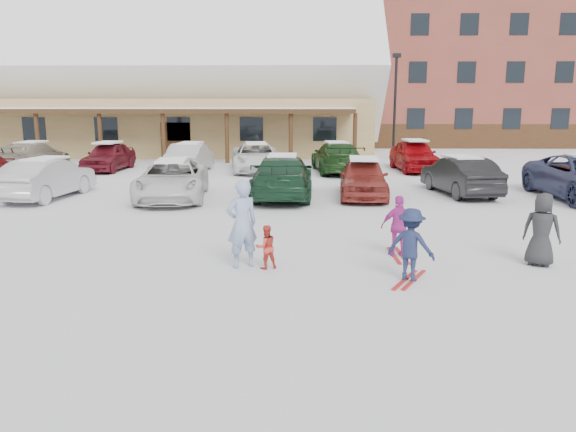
{
  "coord_description": "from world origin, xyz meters",
  "views": [
    {
      "loc": [
        0.57,
        -10.96,
        3.46
      ],
      "look_at": [
        0.3,
        1.0,
        1.0
      ],
      "focal_mm": 35.0,
      "sensor_mm": 36.0,
      "label": 1
    }
  ],
  "objects_px": {
    "day_lodge": "(161,94)",
    "parked_car_1": "(47,179)",
    "toddler_red": "(266,247)",
    "parked_car_11": "(337,157)",
    "alpine_hotel": "(466,38)",
    "parked_car_10": "(256,157)",
    "parked_car_7": "(33,157)",
    "parked_car_5": "(460,176)",
    "parked_car_4": "(363,178)",
    "parked_car_9": "(191,158)",
    "adult_skier": "(242,224)",
    "child_magenta": "(399,226)",
    "bystander_dark": "(542,229)",
    "parked_car_12": "(414,155)",
    "lamp_post": "(395,100)",
    "parked_car_3": "(282,177)",
    "parked_car_8": "(108,156)",
    "child_navy": "(411,245)",
    "parked_car_2": "(172,180)"
  },
  "relations": [
    {
      "from": "adult_skier",
      "to": "parked_car_10",
      "type": "distance_m",
      "value": 16.55
    },
    {
      "from": "parked_car_8",
      "to": "alpine_hotel",
      "type": "bearing_deg",
      "value": 44.81
    },
    {
      "from": "alpine_hotel",
      "to": "parked_car_4",
      "type": "relative_size",
      "value": 7.49
    },
    {
      "from": "lamp_post",
      "to": "parked_car_2",
      "type": "relative_size",
      "value": 1.24
    },
    {
      "from": "toddler_red",
      "to": "parked_car_9",
      "type": "height_order",
      "value": "parked_car_9"
    },
    {
      "from": "lamp_post",
      "to": "parked_car_1",
      "type": "height_order",
      "value": "lamp_post"
    },
    {
      "from": "parked_car_7",
      "to": "day_lodge",
      "type": "bearing_deg",
      "value": -107.5
    },
    {
      "from": "parked_car_1",
      "to": "parked_car_11",
      "type": "distance_m",
      "value": 13.4
    },
    {
      "from": "parked_car_1",
      "to": "parked_car_7",
      "type": "bearing_deg",
      "value": -54.43
    },
    {
      "from": "parked_car_2",
      "to": "parked_car_5",
      "type": "relative_size",
      "value": 1.17
    },
    {
      "from": "day_lodge",
      "to": "parked_car_7",
      "type": "bearing_deg",
      "value": -108.89
    },
    {
      "from": "parked_car_7",
      "to": "parked_car_10",
      "type": "xyz_separation_m",
      "value": [
        11.18,
        0.22,
        -0.03
      ]
    },
    {
      "from": "child_magenta",
      "to": "parked_car_7",
      "type": "distance_m",
      "value": 21.91
    },
    {
      "from": "child_navy",
      "to": "parked_car_8",
      "type": "xyz_separation_m",
      "value": [
        -11.88,
        17.59,
        -0.01
      ]
    },
    {
      "from": "child_navy",
      "to": "child_magenta",
      "type": "height_order",
      "value": "child_navy"
    },
    {
      "from": "day_lodge",
      "to": "parked_car_1",
      "type": "height_order",
      "value": "day_lodge"
    },
    {
      "from": "alpine_hotel",
      "to": "parked_car_5",
      "type": "xyz_separation_m",
      "value": [
        -7.72,
        -27.93,
        -7.92
      ]
    },
    {
      "from": "day_lodge",
      "to": "parked_car_10",
      "type": "height_order",
      "value": "day_lodge"
    },
    {
      "from": "parked_car_2",
      "to": "parked_car_7",
      "type": "relative_size",
      "value": 1.0
    },
    {
      "from": "parked_car_1",
      "to": "day_lodge",
      "type": "bearing_deg",
      "value": -81.49
    },
    {
      "from": "parked_car_9",
      "to": "toddler_red",
      "type": "bearing_deg",
      "value": 108.38
    },
    {
      "from": "parked_car_2",
      "to": "parked_car_12",
      "type": "bearing_deg",
      "value": 33.66
    },
    {
      "from": "toddler_red",
      "to": "parked_car_11",
      "type": "distance_m",
      "value": 16.47
    },
    {
      "from": "child_magenta",
      "to": "parked_car_4",
      "type": "height_order",
      "value": "parked_car_4"
    },
    {
      "from": "bystander_dark",
      "to": "parked_car_12",
      "type": "xyz_separation_m",
      "value": [
        0.59,
        16.63,
        -0.01
      ]
    },
    {
      "from": "alpine_hotel",
      "to": "lamp_post",
      "type": "xyz_separation_m",
      "value": [
        -8.0,
        -14.1,
        -5.1
      ]
    },
    {
      "from": "parked_car_12",
      "to": "day_lodge",
      "type": "bearing_deg",
      "value": 141.48
    },
    {
      "from": "parked_car_4",
      "to": "parked_car_9",
      "type": "xyz_separation_m",
      "value": [
        -7.7,
        7.21,
        0.01
      ]
    },
    {
      "from": "parked_car_11",
      "to": "parked_car_7",
      "type": "bearing_deg",
      "value": -5.84
    },
    {
      "from": "day_lodge",
      "to": "toddler_red",
      "type": "height_order",
      "value": "day_lodge"
    },
    {
      "from": "child_magenta",
      "to": "parked_car_5",
      "type": "height_order",
      "value": "parked_car_5"
    },
    {
      "from": "toddler_red",
      "to": "parked_car_8",
      "type": "xyz_separation_m",
      "value": [
        -9.02,
        16.84,
        0.25
      ]
    },
    {
      "from": "lamp_post",
      "to": "parked_car_11",
      "type": "relative_size",
      "value": 1.22
    },
    {
      "from": "day_lodge",
      "to": "adult_skier",
      "type": "bearing_deg",
      "value": -73.11
    },
    {
      "from": "adult_skier",
      "to": "parked_car_5",
      "type": "relative_size",
      "value": 0.43
    },
    {
      "from": "adult_skier",
      "to": "parked_car_7",
      "type": "distance_m",
      "value": 20.35
    },
    {
      "from": "alpine_hotel",
      "to": "parked_car_12",
      "type": "height_order",
      "value": "alpine_hotel"
    },
    {
      "from": "lamp_post",
      "to": "toddler_red",
      "type": "bearing_deg",
      "value": -105.27
    },
    {
      "from": "parked_car_3",
      "to": "parked_car_5",
      "type": "bearing_deg",
      "value": -172.49
    },
    {
      "from": "alpine_hotel",
      "to": "toddler_red",
      "type": "height_order",
      "value": "alpine_hotel"
    },
    {
      "from": "alpine_hotel",
      "to": "parked_car_5",
      "type": "height_order",
      "value": "alpine_hotel"
    },
    {
      "from": "parked_car_8",
      "to": "parked_car_4",
      "type": "bearing_deg",
      "value": -30.01
    },
    {
      "from": "lamp_post",
      "to": "toddler_red",
      "type": "distance_m",
      "value": 24.58
    },
    {
      "from": "adult_skier",
      "to": "bystander_dark",
      "type": "bearing_deg",
      "value": 154.22
    },
    {
      "from": "parked_car_5",
      "to": "lamp_post",
      "type": "bearing_deg",
      "value": -98.05
    },
    {
      "from": "parked_car_3",
      "to": "parked_car_5",
      "type": "height_order",
      "value": "parked_car_3"
    },
    {
      "from": "toddler_red",
      "to": "parked_car_9",
      "type": "xyz_separation_m",
      "value": [
        -4.7,
        16.17,
        0.26
      ]
    },
    {
      "from": "alpine_hotel",
      "to": "parked_car_10",
      "type": "height_order",
      "value": "alpine_hotel"
    },
    {
      "from": "child_navy",
      "to": "parked_car_8",
      "type": "relative_size",
      "value": 0.34
    },
    {
      "from": "day_lodge",
      "to": "parked_car_4",
      "type": "xyz_separation_m",
      "value": [
        11.85,
        -18.63,
        -3.23
      ]
    }
  ]
}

